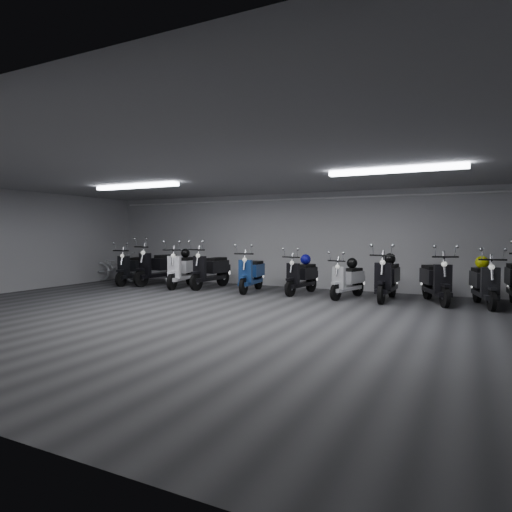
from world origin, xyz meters
The scene contains 22 objects.
floor centered at (0.00, 0.00, -0.01)m, with size 14.00×10.00×0.01m, color #343437.
ceiling centered at (0.00, 0.00, 2.80)m, with size 14.00×10.00×0.01m, color gray.
back_wall centered at (0.00, 5.00, 1.40)m, with size 14.00×0.01×2.80m, color #A7A7AA.
fluor_strip_left centered at (-3.00, 1.00, 2.74)m, with size 2.40×0.18×0.08m, color white.
fluor_strip_right centered at (3.00, 1.00, 2.74)m, with size 2.40×0.18×0.08m, color white.
conduit centered at (0.00, 4.92, 2.62)m, with size 0.05×0.05×13.60m, color white.
scooter_0 centered at (-5.30, 3.35, 0.68)m, with size 0.61×1.82×1.35m, color black, non-canonical shape.
scooter_1 centered at (-4.52, 3.63, 0.75)m, with size 0.67×2.01×1.50m, color black, non-canonical shape.
scooter_2 centered at (-3.45, 3.41, 0.71)m, with size 0.64×1.91×1.42m, color white, non-canonical shape.
scooter_3 centered at (-2.59, 3.62, 0.72)m, with size 0.64×1.92×1.43m, color black, non-canonical shape.
scooter_4 centered at (-1.16, 3.49, 0.67)m, with size 0.60×1.79×1.33m, color navy, non-canonical shape.
scooter_5 centered at (0.24, 3.65, 0.63)m, with size 0.56×1.68×1.25m, color black, non-canonical shape.
scooter_6 centered at (1.52, 3.47, 0.59)m, with size 0.53×1.59×1.18m, color silver, non-canonical shape.
scooter_7 centered at (2.46, 3.54, 0.69)m, with size 0.62×1.85×1.38m, color black, non-canonical shape.
scooter_8 centered at (3.54, 3.62, 0.69)m, with size 0.61×1.84×1.37m, color black, non-canonical shape.
scooter_9 centered at (4.53, 3.60, 0.66)m, with size 0.59×1.78×1.33m, color black, non-canonical shape.
bicycle centered at (-6.33, 3.74, 0.61)m, with size 0.66×1.87×1.21m, color silver.
helmet_0 centered at (0.27, 3.88, 0.91)m, with size 0.28×0.28×0.28m, color #0D0C86.
helmet_1 centered at (2.47, 3.80, 0.99)m, with size 0.28×0.28×0.28m, color black.
helmet_2 centered at (4.47, 3.84, 0.96)m, with size 0.28×0.28×0.28m, color #BCC60B.
helmet_3 centered at (-3.50, 3.67, 1.01)m, with size 0.27×0.27×0.27m, color black.
helmet_4 centered at (1.58, 3.69, 0.87)m, with size 0.27×0.27×0.27m, color black.
Camera 1 is at (4.24, -7.11, 1.61)m, focal length 30.46 mm.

